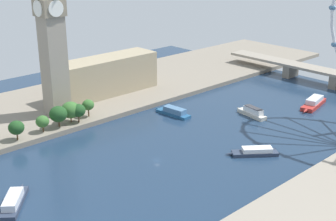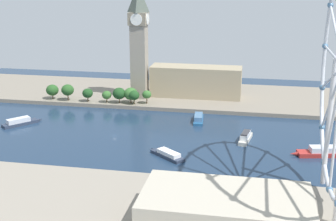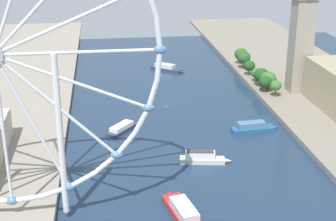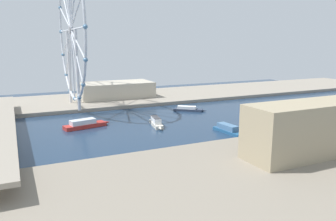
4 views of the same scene
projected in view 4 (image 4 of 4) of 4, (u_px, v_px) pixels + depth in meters
The scene contains 11 objects.
ground_plane at pixel (251, 113), 269.28m from camera, with size 380.56×380.56×0.00m, color #1E334C.
riverbank_right at pixel (188, 94), 362.32m from camera, with size 90.00×520.00×3.00m, color gray.
parliament_block at pixel (317, 128), 160.90m from camera, with size 22.00×75.51×25.53m, color tan.
ferris_wheel at pixel (71, 31), 270.93m from camera, with size 118.96×3.20×122.02m.
riverside_hall at pixel (116, 90), 327.80m from camera, with size 36.68×69.89×14.89m, color #BCB29E.
river_bridge at pixel (1, 126), 192.14m from camera, with size 192.56×15.73×11.55m.
tour_boat_0 at pixel (324, 106), 290.78m from camera, with size 25.60×22.16×5.15m.
tour_boat_1 at pixel (85, 124), 223.82m from camera, with size 13.57×33.25×5.76m.
tour_boat_2 at pixel (156, 122), 227.51m from camera, with size 25.39×8.69×6.26m.
tour_boat_3 at pixel (229, 129), 210.99m from camera, with size 28.56×8.72×5.16m.
tour_boat_4 at pixel (188, 109), 278.02m from camera, with size 20.69×24.27×4.09m.
Camera 4 is at (-209.83, 172.65, 56.23)m, focal length 35.68 mm.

